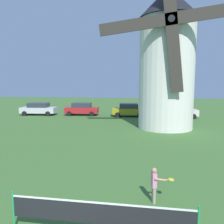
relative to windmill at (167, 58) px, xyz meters
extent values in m
cylinder|color=silver|center=(0.00, 0.02, -1.48)|extent=(4.72, 4.72, 9.39)
cone|color=black|center=(0.00, 0.02, 4.51)|extent=(5.10, 5.10, 2.59)
cylinder|color=black|center=(0.00, -2.58, 2.46)|extent=(0.50, 0.60, 0.50)
cube|color=#332D28|center=(0.00, -2.73, 2.46)|extent=(2.15, 0.12, 10.81)
cube|color=#332D28|center=(0.00, -2.73, 2.46)|extent=(10.81, 0.12, 2.15)
cylinder|color=#238E4C|center=(-5.14, -15.03, -5.63)|extent=(0.06, 0.06, 1.10)
cube|color=black|center=(-2.79, -15.03, -5.50)|extent=(4.66, 0.01, 0.55)
cube|color=white|center=(-2.79, -15.03, -5.21)|extent=(4.66, 0.02, 0.04)
cylinder|color=#9E937F|center=(-1.41, -12.96, -5.91)|extent=(0.11, 0.11, 0.54)
cylinder|color=#9E937F|center=(-1.38, -13.09, -5.91)|extent=(0.11, 0.11, 0.54)
cube|color=pink|center=(-1.40, -13.03, -5.40)|extent=(0.19, 0.28, 0.48)
sphere|color=tan|center=(-1.40, -13.03, -5.08)|extent=(0.18, 0.18, 0.18)
cylinder|color=tan|center=(-1.43, -12.86, -5.42)|extent=(0.08, 0.08, 0.36)
cylinder|color=tan|center=(-1.21, -13.14, -5.33)|extent=(0.37, 0.15, 0.14)
cylinder|color=yellow|center=(-1.07, -13.11, -5.33)|extent=(0.22, 0.07, 0.04)
ellipsoid|color=yellow|center=(-0.85, -13.07, -5.33)|extent=(0.22, 0.27, 0.03)
cube|color=silver|center=(-15.17, 6.07, -5.53)|extent=(4.49, 2.04, 0.70)
cube|color=#2D333D|center=(-15.17, 6.07, -4.90)|extent=(2.56, 1.68, 0.56)
cylinder|color=black|center=(-13.75, 7.03, -5.88)|extent=(0.61, 0.23, 0.60)
cylinder|color=black|center=(-13.62, 5.34, -5.88)|extent=(0.61, 0.23, 0.60)
cylinder|color=black|center=(-16.72, 6.80, -5.88)|extent=(0.61, 0.23, 0.60)
cylinder|color=black|center=(-16.59, 5.10, -5.88)|extent=(0.61, 0.23, 0.60)
cube|color=red|center=(-9.72, 6.79, -5.53)|extent=(4.23, 1.96, 0.70)
cube|color=#2D333D|center=(-9.72, 6.79, -4.90)|extent=(2.41, 1.64, 0.56)
cylinder|color=black|center=(-8.37, 7.73, -5.88)|extent=(0.61, 0.22, 0.60)
cylinder|color=black|center=(-8.27, 6.03, -5.88)|extent=(0.61, 0.22, 0.60)
cylinder|color=black|center=(-11.18, 7.55, -5.88)|extent=(0.61, 0.22, 0.60)
cylinder|color=black|center=(-11.07, 5.85, -5.88)|extent=(0.61, 0.22, 0.60)
cube|color=#999919|center=(-3.79, 6.64, -5.53)|extent=(4.09, 2.13, 0.70)
cube|color=#2D333D|center=(-3.79, 6.64, -4.90)|extent=(2.35, 1.74, 0.56)
cylinder|color=black|center=(-2.56, 7.63, -5.88)|extent=(0.62, 0.25, 0.60)
cylinder|color=black|center=(-2.37, 5.95, -5.88)|extent=(0.62, 0.25, 0.60)
cylinder|color=black|center=(-5.21, 7.33, -5.88)|extent=(0.62, 0.25, 0.60)
cylinder|color=black|center=(-5.02, 5.64, -5.88)|extent=(0.62, 0.25, 0.60)
cube|color=silver|center=(2.23, 6.29, -5.53)|extent=(3.93, 2.00, 0.70)
cube|color=#2D333D|center=(2.23, 6.29, -4.90)|extent=(2.25, 1.66, 0.56)
cylinder|color=black|center=(3.45, 7.24, -5.88)|extent=(0.61, 0.23, 0.60)
cylinder|color=black|center=(3.59, 5.55, -5.88)|extent=(0.61, 0.23, 0.60)
cylinder|color=black|center=(0.87, 7.03, -5.88)|extent=(0.61, 0.23, 0.60)
cylinder|color=black|center=(1.01, 5.34, -5.88)|extent=(0.61, 0.23, 0.60)
camera|label=1|loc=(-1.70, -20.08, -2.29)|focal=35.52mm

